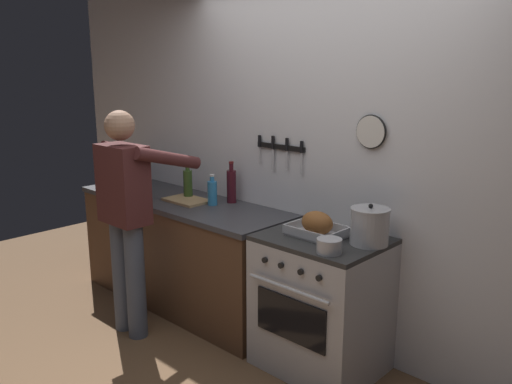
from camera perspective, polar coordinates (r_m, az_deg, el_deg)
The scene contains 11 objects.
wall_back at distance 3.69m, azimuth 8.02°, elevation 3.09°, with size 6.00×0.13×2.60m.
counter_block at distance 4.47m, azimuth -7.82°, elevation -6.39°, with size 2.03×0.65×0.90m.
stove at distance 3.55m, azimuth 7.03°, elevation -11.77°, with size 0.76×0.67×0.90m.
person_cook at distance 3.91m, azimuth -13.68°, elevation -1.82°, with size 0.51×0.63×1.66m.
roasting_pan at distance 3.38m, azimuth 6.58°, elevation -3.59°, with size 0.35×0.26×0.16m.
stock_pot at distance 3.27m, azimuth 12.13°, elevation -3.61°, with size 0.24×0.24×0.25m.
saucepan at distance 3.10m, azimuth 7.88°, elevation -5.75°, with size 0.15×0.15×0.09m.
cutting_board at distance 4.27m, azimuth -7.45°, elevation -0.89°, with size 0.36×0.24×0.02m, color tan.
bottle_wine_red at distance 4.18m, azimuth -2.65°, elevation 0.71°, with size 0.07×0.07×0.33m.
bottle_olive_oil at distance 4.34m, azimuth -7.34°, elevation 0.92°, with size 0.07×0.07×0.30m.
bottle_dish_soap at distance 4.12m, azimuth -4.72°, elevation -0.03°, with size 0.07×0.07×0.24m.
Camera 1 is at (2.11, -1.62, 1.95)m, focal length 37.19 mm.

